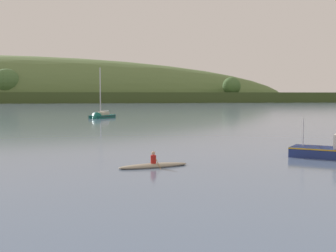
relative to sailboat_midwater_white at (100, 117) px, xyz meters
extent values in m
cube|color=#3C4E24|center=(-24.44, 172.33, 2.56)|extent=(481.53, 70.77, 5.38)
sphere|color=#476B38|center=(-42.37, 161.23, 10.33)|extent=(14.50, 14.50, 14.50)
sphere|color=#476B38|center=(79.66, 159.97, 8.88)|extent=(10.37, 10.37, 10.37)
cube|color=#0F564C|center=(0.43, 0.71, -0.13)|extent=(4.97, 6.10, 1.07)
cone|color=#0F564C|center=(-1.05, -1.74, -0.13)|extent=(2.67, 2.39, 2.25)
cube|color=black|center=(0.43, 0.71, 0.16)|extent=(4.99, 6.11, 0.11)
cube|color=#BCB299|center=(0.35, 0.59, 0.68)|extent=(2.70, 3.03, 0.54)
cylinder|color=silver|center=(0.06, 0.10, 4.60)|extent=(0.16, 0.16, 8.39)
cylinder|color=silver|center=(0.84, 1.38, 1.10)|extent=(1.67, 2.63, 0.13)
cube|color=navy|center=(13.13, -52.19, 0.01)|extent=(5.17, 4.86, 1.03)
cube|color=gold|center=(13.13, -52.19, 0.49)|extent=(5.20, 4.89, 0.08)
cylinder|color=#B2B2B7|center=(11.81, -51.08, 1.47)|extent=(0.06, 0.06, 1.89)
ellipsoid|color=gray|center=(1.14, -53.70, -0.06)|extent=(4.28, 1.75, 0.30)
cylinder|color=#B21E19|center=(1.14, -53.70, 0.28)|extent=(0.38, 0.38, 0.55)
sphere|color=tan|center=(1.14, -53.70, 0.67)|extent=(0.22, 0.22, 0.22)
cylinder|color=olive|center=(1.32, -54.04, 0.20)|extent=(0.31, 1.23, 0.89)
camera|label=1|loc=(-2.69, -78.26, 4.01)|focal=46.77mm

